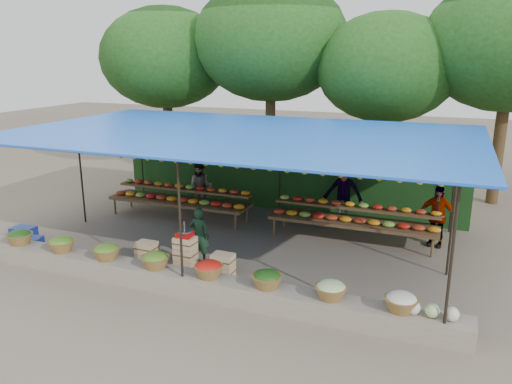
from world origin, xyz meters
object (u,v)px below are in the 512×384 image
at_px(blue_crate_front, 32,243).
at_px(blue_crate_back, 24,234).
at_px(vendor_seated, 200,235).
at_px(weighing_scale, 185,233).
at_px(crate_counter, 184,257).

bearing_deg(blue_crate_front, blue_crate_back, 135.29).
relative_size(vendor_seated, blue_crate_back, 2.27).
height_order(weighing_scale, vendor_seated, vendor_seated).
bearing_deg(blue_crate_back, blue_crate_front, -33.47).
height_order(vendor_seated, blue_crate_front, vendor_seated).
distance_m(weighing_scale, vendor_seated, 0.58).
relative_size(blue_crate_front, blue_crate_back, 0.85).
bearing_deg(blue_crate_back, vendor_seated, 1.87).
bearing_deg(weighing_scale, blue_crate_back, 178.70).
bearing_deg(vendor_seated, blue_crate_back, 5.88).
distance_m(crate_counter, weighing_scale, 0.55).
xyz_separation_m(crate_counter, blue_crate_back, (-4.73, 0.11, -0.14)).
bearing_deg(vendor_seated, crate_counter, 80.09).
bearing_deg(crate_counter, weighing_scale, -0.00).
bearing_deg(crate_counter, blue_crate_back, 178.69).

